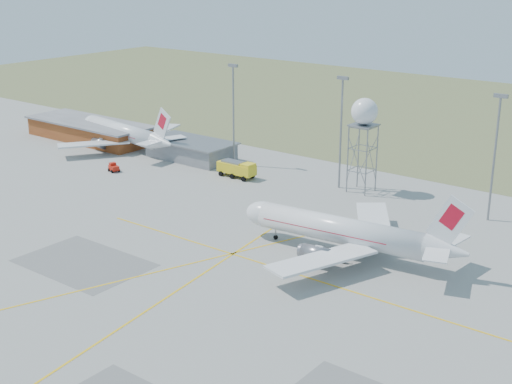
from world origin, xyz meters
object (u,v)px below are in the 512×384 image
Objects in this scene: airliner_main at (344,231)px; fire_truck at (237,170)px; baggage_tug at (114,168)px; radar_tower at (363,140)px; airliner_far at (124,133)px.

airliner_main reaches higher than fire_truck.
fire_truck reaches higher than baggage_tug.
radar_tower reaches higher than fire_truck.
fire_truck is (-23.16, -6.93, -8.05)m from radar_tower.
fire_truck is 3.14× the size of baggage_tug.
baggage_tug is at bearing 139.48° from airliner_far.
baggage_tug is (12.14, -14.04, -2.78)m from airliner_far.
airliner_main reaches higher than baggage_tug.
radar_tower is 49.62m from baggage_tug.
baggage_tug is at bearing -157.21° from radar_tower.
radar_tower is 25.48m from fire_truck.
radar_tower is at bearing 17.18° from fire_truck.
airliner_main is 73.21m from airliner_far.
airliner_main is 13.40× the size of baggage_tug.
airliner_main is 1.03× the size of airliner_far.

